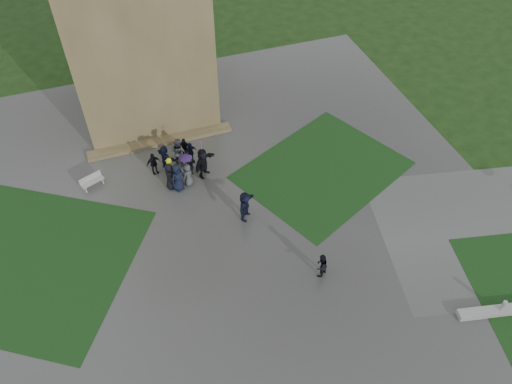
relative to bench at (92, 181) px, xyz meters
name	(u,v)px	position (x,y,z in m)	size (l,w,h in m)	color
ground	(205,277)	(4.44, -8.10, -0.42)	(120.00, 120.00, 0.00)	black
plaza	(195,246)	(4.44, -6.10, -0.41)	(34.00, 34.00, 0.02)	#3A3A37
lawn_inset_left	(20,260)	(-4.06, -4.10, -0.39)	(11.00, 9.00, 0.01)	black
lawn_inset_right	(322,170)	(12.94, -3.10, -0.39)	(9.00, 7.00, 0.01)	black
tower_plinth	(161,141)	(4.44, 2.50, -0.29)	(9.00, 0.80, 0.22)	brown
bench	(92,181)	(0.00, 0.00, 0.00)	(1.38, 0.89, 0.77)	#A2A39E
visitor_cluster	(183,162)	(5.17, -0.77, 0.59)	(4.05, 3.30, 2.58)	black
pedestrian_mid	(245,206)	(7.48, -5.09, 0.52)	(1.70, 0.61, 1.83)	black
pedestrian_near	(321,266)	(9.77, -9.79, 0.33)	(0.70, 0.40, 1.44)	black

